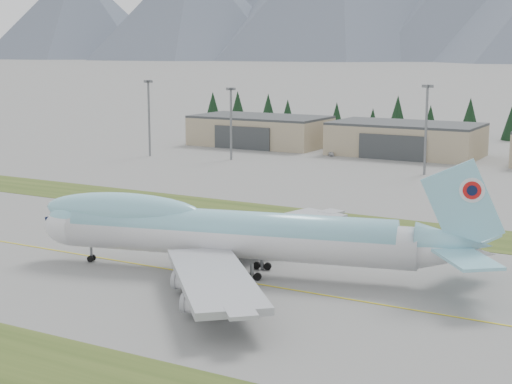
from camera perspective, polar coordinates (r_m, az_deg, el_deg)
The scene contains 10 objects.
ground at distance 124.65m, azimuth -5.12°, elevation -5.83°, with size 7000.00×7000.00×0.00m, color slate.
grass_strip_near at distance 97.47m, azimuth -18.10°, elevation -11.02°, with size 400.00×14.00×0.08m, color #354B1A.
grass_strip_far at distance 162.54m, azimuth 3.89°, elevation -1.98°, with size 400.00×18.00×0.08m, color #354B1A.
taxiway_line_main at distance 124.65m, azimuth -5.12°, elevation -5.83°, with size 400.00×0.40×0.02m, color gold.
boeing_747_freighter at distance 122.38m, azimuth -1.83°, elevation -2.99°, with size 74.19×62.07×19.49m.
hangar_left at distance 285.67m, azimuth 0.30°, elevation 4.49°, with size 48.00×26.60×10.80m.
hangar_center at distance 263.50m, azimuth 10.84°, elevation 3.81°, with size 48.00×26.60×10.80m.
floodlight_masts at distance 221.17m, azimuth 10.55°, elevation 5.49°, with size 169.67×10.40×25.00m.
service_vehicle_a at distance 259.07m, azimuth 5.48°, elevation 2.63°, with size 1.57×3.88×1.32m, color silver.
conifer_belt at distance 321.90m, azimuth 14.80°, elevation 5.12°, with size 273.64×15.17×16.08m.
Camera 1 is at (68.16, -98.42, 34.71)m, focal length 55.00 mm.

